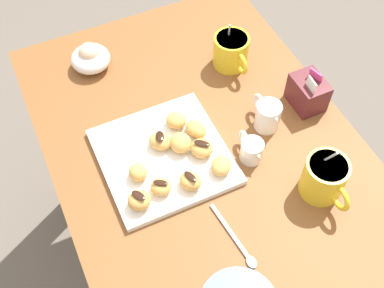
% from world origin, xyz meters
% --- Properties ---
extents(ground_plane, '(8.00, 8.00, 0.00)m').
position_xyz_m(ground_plane, '(0.00, 0.00, 0.00)').
color(ground_plane, '#665B51').
extents(dining_table, '(1.00, 0.70, 0.73)m').
position_xyz_m(dining_table, '(0.00, 0.00, 0.58)').
color(dining_table, brown).
rests_on(dining_table, ground_plane).
extents(pastry_plate_square, '(0.28, 0.28, 0.02)m').
position_xyz_m(pastry_plate_square, '(-0.01, -0.10, 0.74)').
color(pastry_plate_square, white).
rests_on(pastry_plate_square, dining_table).
extents(coffee_mug_yellow_left, '(0.13, 0.09, 0.13)m').
position_xyz_m(coffee_mug_yellow_left, '(-0.21, 0.18, 0.78)').
color(coffee_mug_yellow_left, yellow).
rests_on(coffee_mug_yellow_left, dining_table).
extents(coffee_mug_yellow_right, '(0.13, 0.09, 0.15)m').
position_xyz_m(coffee_mug_yellow_right, '(0.22, 0.18, 0.78)').
color(coffee_mug_yellow_right, yellow).
rests_on(coffee_mug_yellow_right, dining_table).
extents(cream_pitcher_white, '(0.10, 0.06, 0.07)m').
position_xyz_m(cream_pitcher_white, '(0.01, 0.16, 0.77)').
color(cream_pitcher_white, white).
rests_on(cream_pitcher_white, dining_table).
extents(sugar_caddy, '(0.09, 0.07, 0.11)m').
position_xyz_m(sugar_caddy, '(-0.01, 0.28, 0.77)').
color(sugar_caddy, '#561E23').
rests_on(sugar_caddy, dining_table).
extents(ice_cream_bowl, '(0.10, 0.10, 0.08)m').
position_xyz_m(ice_cream_bowl, '(-0.36, -0.16, 0.76)').
color(ice_cream_bowl, white).
rests_on(ice_cream_bowl, dining_table).
extents(chocolate_sauce_pitcher, '(0.09, 0.05, 0.06)m').
position_xyz_m(chocolate_sauce_pitcher, '(0.08, 0.08, 0.76)').
color(chocolate_sauce_pitcher, white).
rests_on(chocolate_sauce_pitcher, dining_table).
extents(loose_spoon_near_saucer, '(0.16, 0.03, 0.01)m').
position_xyz_m(loose_spoon_near_saucer, '(0.25, -0.04, 0.73)').
color(loose_spoon_near_saucer, silver).
rests_on(loose_spoon_near_saucer, dining_table).
extents(beignet_0, '(0.07, 0.06, 0.03)m').
position_xyz_m(beignet_0, '(-0.07, -0.04, 0.76)').
color(beignet_0, '#DBA351').
rests_on(beignet_0, pastry_plate_square).
extents(beignet_1, '(0.07, 0.07, 0.03)m').
position_xyz_m(beignet_1, '(0.09, 0.00, 0.76)').
color(beignet_1, '#DBA351').
rests_on(beignet_1, pastry_plate_square).
extents(beignet_2, '(0.07, 0.06, 0.03)m').
position_xyz_m(beignet_2, '(-0.03, -0.01, 0.76)').
color(beignet_2, '#DBA351').
rests_on(beignet_2, pastry_plate_square).
extents(beignet_3, '(0.07, 0.07, 0.03)m').
position_xyz_m(beignet_3, '(-0.03, -0.10, 0.76)').
color(beignet_3, '#DBA351').
rests_on(beignet_3, pastry_plate_square).
extents(chocolate_drizzle_3, '(0.04, 0.03, 0.00)m').
position_xyz_m(chocolate_drizzle_3, '(-0.03, -0.10, 0.78)').
color(chocolate_drizzle_3, black).
rests_on(chocolate_drizzle_3, beignet_3).
extents(beignet_4, '(0.04, 0.04, 0.04)m').
position_xyz_m(beignet_4, '(0.03, -0.17, 0.76)').
color(beignet_4, '#DBA351').
rests_on(beignet_4, pastry_plate_square).
extents(beignet_5, '(0.07, 0.06, 0.03)m').
position_xyz_m(beignet_5, '(0.09, -0.08, 0.76)').
color(beignet_5, '#DBA351').
rests_on(beignet_5, pastry_plate_square).
extents(chocolate_drizzle_5, '(0.04, 0.02, 0.00)m').
position_xyz_m(chocolate_drizzle_5, '(0.09, -0.08, 0.78)').
color(chocolate_drizzle_5, black).
rests_on(chocolate_drizzle_5, beignet_5).
extents(beignet_6, '(0.06, 0.06, 0.04)m').
position_xyz_m(beignet_6, '(0.09, -0.20, 0.76)').
color(beignet_6, '#DBA351').
rests_on(beignet_6, pastry_plate_square).
extents(chocolate_drizzle_6, '(0.04, 0.03, 0.00)m').
position_xyz_m(chocolate_drizzle_6, '(0.09, -0.20, 0.78)').
color(chocolate_drizzle_6, black).
rests_on(chocolate_drizzle_6, beignet_6).
extents(beignet_7, '(0.07, 0.07, 0.03)m').
position_xyz_m(beignet_7, '(0.03, -0.02, 0.76)').
color(beignet_7, '#DBA351').
rests_on(beignet_7, pastry_plate_square).
extents(chocolate_drizzle_7, '(0.04, 0.04, 0.00)m').
position_xyz_m(chocolate_drizzle_7, '(0.03, -0.02, 0.78)').
color(chocolate_drizzle_7, black).
rests_on(chocolate_drizzle_7, beignet_7).
extents(beignet_8, '(0.06, 0.06, 0.03)m').
position_xyz_m(beignet_8, '(0.08, -0.14, 0.76)').
color(beignet_8, '#DBA351').
rests_on(beignet_8, pastry_plate_square).
extents(chocolate_drizzle_8, '(0.03, 0.03, 0.00)m').
position_xyz_m(chocolate_drizzle_8, '(0.08, -0.14, 0.78)').
color(chocolate_drizzle_8, black).
rests_on(chocolate_drizzle_8, beignet_8).
extents(beignet_9, '(0.06, 0.05, 0.04)m').
position_xyz_m(beignet_9, '(-0.01, -0.06, 0.76)').
color(beignet_9, '#DBA351').
rests_on(beignet_9, pastry_plate_square).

